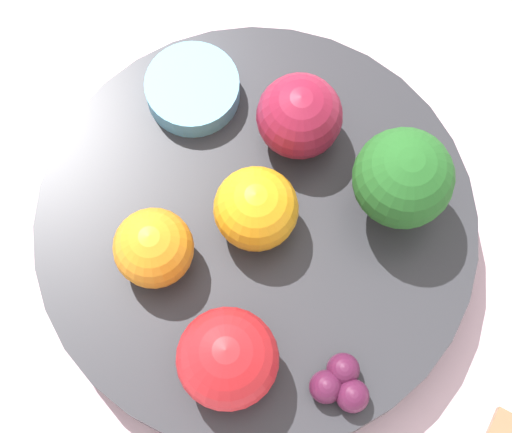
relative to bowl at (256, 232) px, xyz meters
name	(u,v)px	position (x,y,z in m)	size (l,w,h in m)	color
ground_plane	(256,251)	(0.00, 0.00, -0.04)	(6.00, 6.00, 0.00)	gray
table_surface	(256,246)	(0.00, 0.00, -0.03)	(1.20, 1.20, 0.02)	silver
bowl	(256,232)	(0.00, 0.00, 0.00)	(0.25, 0.25, 0.04)	#2D2D33
broccoli	(403,179)	(0.02, -0.07, 0.06)	(0.05, 0.05, 0.07)	#8CB76B
apple_red	(299,116)	(0.06, -0.01, 0.04)	(0.05, 0.05, 0.05)	maroon
apple_green	(231,359)	(-0.08, 0.00, 0.04)	(0.05, 0.05, 0.05)	red
orange_front	(154,248)	(-0.03, 0.05, 0.04)	(0.04, 0.04, 0.04)	orange
orange_back	(259,215)	(0.00, 0.00, 0.04)	(0.05, 0.05, 0.05)	orange
grape_cluster	(340,384)	(-0.08, -0.06, 0.03)	(0.03, 0.03, 0.02)	#511938
small_cup	(193,89)	(0.07, 0.05, 0.03)	(0.05, 0.05, 0.02)	#66B2DB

